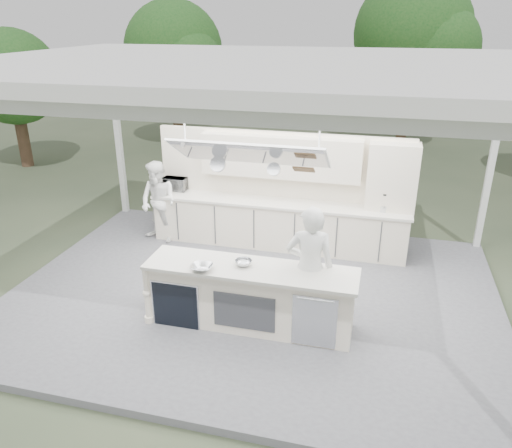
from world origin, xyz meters
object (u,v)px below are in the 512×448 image
(demo_island, at_px, (249,296))
(sous_chef, at_px, (159,202))
(head_chef, at_px, (310,268))
(back_counter, at_px, (277,224))

(demo_island, bearing_deg, sous_chef, 136.00)
(head_chef, bearing_deg, demo_island, 5.67)
(head_chef, distance_m, sous_chef, 4.08)
(back_counter, height_order, sous_chef, sous_chef)
(back_counter, bearing_deg, demo_island, -86.37)
(demo_island, relative_size, head_chef, 1.64)
(demo_island, height_order, sous_chef, sous_chef)
(demo_island, bearing_deg, head_chef, 14.02)
(head_chef, height_order, sous_chef, head_chef)
(head_chef, bearing_deg, sous_chef, -41.87)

